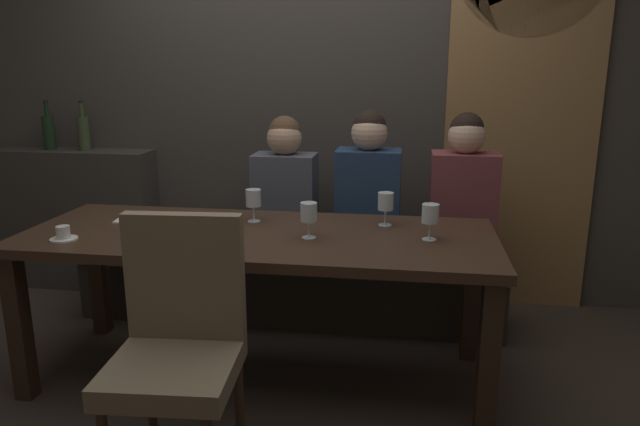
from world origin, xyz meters
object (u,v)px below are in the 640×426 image
diner_bearded (368,187)px  wine_glass_end_right (309,214)px  diner_redhead (285,186)px  wine_glass_far_left (430,215)px  dessert_plate (214,242)px  banquette_bench (289,282)px  diner_far_end (463,190)px  chair_near_side (178,335)px  dining_table (258,250)px  wine_glass_center_front (169,225)px  wine_bottle_dark_red (49,131)px  espresso_cup (63,234)px  wine_glass_far_right (386,202)px  wine_glass_end_left (253,200)px  wine_bottle_pale_label (84,132)px

diner_bearded → wine_glass_end_right: 0.76m
diner_redhead → wine_glass_far_left: size_ratio=4.70×
wine_glass_far_left → diner_bearded: bearing=115.4°
diner_redhead → dessert_plate: size_ratio=4.06×
banquette_bench → diner_far_end: size_ratio=3.10×
chair_near_side → dessert_plate: 0.53m
diner_far_end → chair_near_side: bearing=-128.0°
dining_table → wine_glass_center_front: bearing=-130.2°
wine_glass_far_left → wine_bottle_dark_red: bearing=157.2°
wine_bottle_dark_red → dining_table: bearing=-31.6°
chair_near_side → diner_bearded: diner_bearded is taller
chair_near_side → wine_glass_far_left: bearing=38.7°
chair_near_side → diner_redhead: size_ratio=1.27×
dining_table → espresso_cup: 0.87m
chair_near_side → diner_redhead: diner_redhead is taller
banquette_bench → diner_bearded: bearing=-2.5°
diner_far_end → wine_glass_far_right: diner_far_end is taller
wine_glass_end_left → wine_glass_far_left: 0.88m
diner_redhead → wine_bottle_dark_red: size_ratio=2.36×
banquette_bench → wine_glass_far_right: wine_glass_far_right is taller
wine_glass_center_front → diner_far_end: bearing=38.8°
wine_glass_far_right → wine_glass_end_left: 0.65m
diner_bearded → wine_bottle_pale_label: 1.95m
diner_bearded → espresso_cup: diner_bearded is taller
dining_table → wine_glass_far_right: bearing=20.1°
diner_bearded → wine_glass_end_left: 0.73m
chair_near_side → diner_far_end: (1.10, 1.41, 0.27)m
wine_bottle_pale_label → wine_glass_far_left: bearing=-24.9°
wine_glass_end_right → diner_far_end: bearing=45.1°
dining_table → wine_glass_end_left: 0.28m
wine_bottle_pale_label → wine_glass_far_right: bearing=-22.1°
chair_near_side → diner_redhead: 1.47m
banquette_bench → wine_glass_end_right: (0.25, -0.75, 0.62)m
wine_glass_far_right → wine_glass_center_front: (-0.87, -0.55, 0.00)m
diner_bearded → diner_far_end: diner_bearded is taller
diner_redhead → wine_glass_end_left: (-0.05, -0.54, 0.04)m
wine_bottle_dark_red → wine_glass_end_right: (1.95, -1.09, -0.22)m
chair_near_side → wine_bottle_dark_red: bearing=131.9°
wine_glass_far_left → dessert_plate: size_ratio=0.86×
banquette_bench → wine_glass_far_left: (0.79, -0.70, 0.62)m
wine_bottle_dark_red → dessert_plate: (1.56, -1.27, -0.32)m
banquette_bench → diner_bearded: (0.47, -0.02, 0.61)m
diner_far_end → dessert_plate: (-1.13, -0.91, -0.08)m
banquette_bench → wine_glass_end_right: size_ratio=15.24×
diner_redhead → diner_bearded: bearing=-5.3°
wine_glass_end_right → diner_redhead: bearing=109.4°
wine_glass_far_left → diner_redhead: bearing=138.2°
chair_near_side → wine_glass_center_front: (-0.18, 0.38, 0.30)m
diner_far_end → espresso_cup: bearing=-152.8°
banquette_bench → diner_redhead: 0.59m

